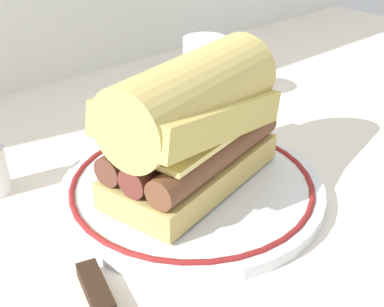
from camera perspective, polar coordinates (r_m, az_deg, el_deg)
ground_plane at (r=0.51m, az=-1.55°, el=-3.94°), size 1.50×1.50×0.00m
plate at (r=0.50m, az=0.00°, el=-3.68°), size 0.26×0.26×0.01m
sausage_sandwich at (r=0.47m, az=0.00°, el=3.51°), size 0.19×0.12×0.13m
drinking_glass at (r=0.69m, az=1.43°, el=8.70°), size 0.06×0.06×0.09m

